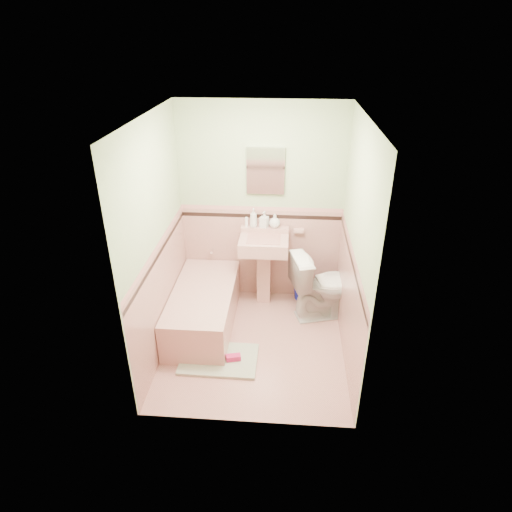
# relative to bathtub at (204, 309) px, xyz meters

# --- Properties ---
(floor) EXTENTS (2.20, 2.20, 0.00)m
(floor) POSITION_rel_bathtub_xyz_m (0.63, -0.33, -0.23)
(floor) COLOR tan
(floor) RESTS_ON ground
(ceiling) EXTENTS (2.20, 2.20, 0.00)m
(ceiling) POSITION_rel_bathtub_xyz_m (0.63, -0.33, 2.27)
(ceiling) COLOR white
(ceiling) RESTS_ON ground
(wall_back) EXTENTS (2.50, 0.00, 2.50)m
(wall_back) POSITION_rel_bathtub_xyz_m (0.63, 0.77, 1.02)
(wall_back) COLOR beige
(wall_back) RESTS_ON ground
(wall_front) EXTENTS (2.50, 0.00, 2.50)m
(wall_front) POSITION_rel_bathtub_xyz_m (0.63, -1.43, 1.02)
(wall_front) COLOR beige
(wall_front) RESTS_ON ground
(wall_left) EXTENTS (0.00, 2.50, 2.50)m
(wall_left) POSITION_rel_bathtub_xyz_m (-0.37, -0.33, 1.02)
(wall_left) COLOR beige
(wall_left) RESTS_ON ground
(wall_right) EXTENTS (0.00, 2.50, 2.50)m
(wall_right) POSITION_rel_bathtub_xyz_m (1.63, -0.33, 1.02)
(wall_right) COLOR beige
(wall_right) RESTS_ON ground
(wainscot_back) EXTENTS (2.00, 0.00, 2.00)m
(wainscot_back) POSITION_rel_bathtub_xyz_m (0.63, 0.76, 0.38)
(wainscot_back) COLOR tan
(wainscot_back) RESTS_ON ground
(wainscot_front) EXTENTS (2.00, 0.00, 2.00)m
(wainscot_front) POSITION_rel_bathtub_xyz_m (0.63, -1.42, 0.38)
(wainscot_front) COLOR tan
(wainscot_front) RESTS_ON ground
(wainscot_left) EXTENTS (0.00, 2.20, 2.20)m
(wainscot_left) POSITION_rel_bathtub_xyz_m (-0.36, -0.33, 0.38)
(wainscot_left) COLOR tan
(wainscot_left) RESTS_ON ground
(wainscot_right) EXTENTS (0.00, 2.20, 2.20)m
(wainscot_right) POSITION_rel_bathtub_xyz_m (1.62, -0.33, 0.38)
(wainscot_right) COLOR tan
(wainscot_right) RESTS_ON ground
(accent_back) EXTENTS (2.00, 0.00, 2.00)m
(accent_back) POSITION_rel_bathtub_xyz_m (0.63, 0.75, 0.90)
(accent_back) COLOR black
(accent_back) RESTS_ON ground
(accent_front) EXTENTS (2.00, 0.00, 2.00)m
(accent_front) POSITION_rel_bathtub_xyz_m (0.63, -1.41, 0.90)
(accent_front) COLOR black
(accent_front) RESTS_ON ground
(accent_left) EXTENTS (0.00, 2.20, 2.20)m
(accent_left) POSITION_rel_bathtub_xyz_m (-0.35, -0.33, 0.89)
(accent_left) COLOR black
(accent_left) RESTS_ON ground
(accent_right) EXTENTS (0.00, 2.20, 2.20)m
(accent_right) POSITION_rel_bathtub_xyz_m (1.61, -0.33, 0.89)
(accent_right) COLOR black
(accent_right) RESTS_ON ground
(cap_back) EXTENTS (2.00, 0.00, 2.00)m
(cap_back) POSITION_rel_bathtub_xyz_m (0.63, 0.75, 0.99)
(cap_back) COLOR tan
(cap_back) RESTS_ON ground
(cap_front) EXTENTS (2.00, 0.00, 2.00)m
(cap_front) POSITION_rel_bathtub_xyz_m (0.63, -1.41, 0.99)
(cap_front) COLOR tan
(cap_front) RESTS_ON ground
(cap_left) EXTENTS (0.00, 2.20, 2.20)m
(cap_left) POSITION_rel_bathtub_xyz_m (-0.35, -0.33, 1.00)
(cap_left) COLOR tan
(cap_left) RESTS_ON ground
(cap_right) EXTENTS (0.00, 2.20, 2.20)m
(cap_right) POSITION_rel_bathtub_xyz_m (1.61, -0.33, 1.00)
(cap_right) COLOR tan
(cap_right) RESTS_ON ground
(bathtub) EXTENTS (0.70, 1.50, 0.45)m
(bathtub) POSITION_rel_bathtub_xyz_m (0.00, 0.00, 0.00)
(bathtub) COLOR tan
(bathtub) RESTS_ON floor
(tub_faucet) EXTENTS (0.04, 0.12, 0.04)m
(tub_faucet) POSITION_rel_bathtub_xyz_m (0.00, 0.72, 0.41)
(tub_faucet) COLOR silver
(tub_faucet) RESTS_ON wall_back
(sink) EXTENTS (0.59, 0.49, 0.93)m
(sink) POSITION_rel_bathtub_xyz_m (0.68, 0.53, 0.24)
(sink) COLOR tan
(sink) RESTS_ON floor
(sink_faucet) EXTENTS (0.02, 0.02, 0.10)m
(sink_faucet) POSITION_rel_bathtub_xyz_m (0.68, 0.67, 0.72)
(sink_faucet) COLOR silver
(sink_faucet) RESTS_ON sink
(medicine_cabinet) EXTENTS (0.45, 0.04, 0.56)m
(medicine_cabinet) POSITION_rel_bathtub_xyz_m (0.68, 0.74, 1.47)
(medicine_cabinet) COLOR white
(medicine_cabinet) RESTS_ON wall_back
(soap_dish) EXTENTS (0.12, 0.07, 0.04)m
(soap_dish) POSITION_rel_bathtub_xyz_m (1.10, 0.73, 0.72)
(soap_dish) COLOR tan
(soap_dish) RESTS_ON wall_back
(soap_bottle_left) EXTENTS (0.09, 0.09, 0.24)m
(soap_bottle_left) POSITION_rel_bathtub_xyz_m (0.54, 0.71, 0.89)
(soap_bottle_left) COLOR #B2B2B2
(soap_bottle_left) RESTS_ON sink
(soap_bottle_mid) EXTENTS (0.12, 0.12, 0.20)m
(soap_bottle_mid) POSITION_rel_bathtub_xyz_m (0.67, 0.71, 0.87)
(soap_bottle_mid) COLOR #B2B2B2
(soap_bottle_mid) RESTS_ON sink
(soap_bottle_right) EXTENTS (0.15, 0.15, 0.17)m
(soap_bottle_right) POSITION_rel_bathtub_xyz_m (0.80, 0.71, 0.86)
(soap_bottle_right) COLOR #B2B2B2
(soap_bottle_right) RESTS_ON sink
(tube) EXTENTS (0.05, 0.05, 0.12)m
(tube) POSITION_rel_bathtub_xyz_m (0.45, 0.71, 0.83)
(tube) COLOR white
(tube) RESTS_ON sink
(toilet) EXTENTS (0.94, 0.69, 0.85)m
(toilet) POSITION_rel_bathtub_xyz_m (1.44, 0.32, 0.20)
(toilet) COLOR white
(toilet) RESTS_ON floor
(bucket) EXTENTS (0.29, 0.29, 0.22)m
(bucket) POSITION_rel_bathtub_xyz_m (1.18, 0.67, -0.11)
(bucket) COLOR #121BBC
(bucket) RESTS_ON floor
(bath_mat) EXTENTS (0.83, 0.56, 0.03)m
(bath_mat) POSITION_rel_bathtub_xyz_m (0.27, -0.63, -0.21)
(bath_mat) COLOR gray
(bath_mat) RESTS_ON floor
(shoe) EXTENTS (0.17, 0.11, 0.06)m
(shoe) POSITION_rel_bathtub_xyz_m (0.43, -0.65, -0.16)
(shoe) COLOR #BF1E59
(shoe) RESTS_ON bath_mat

